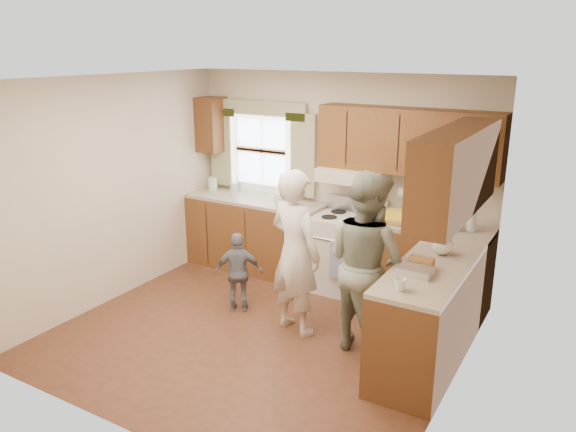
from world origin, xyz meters
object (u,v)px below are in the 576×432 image
Objects in this scene: child at (239,272)px; woman_left at (295,253)px; woman_right at (366,263)px; stove at (347,252)px.

woman_left is at bearing 143.88° from child.
woman_left is 0.73m from woman_right.
child is (-1.47, 0.05, -0.42)m from woman_right.
woman_left is 0.85m from child.
stove is 1.24m from woman_left.
woman_right is at bearing 148.47° from child.
stove reaches higher than child.
woman_left is at bearing 26.12° from woman_right.
woman_right is 1.53m from child.
woman_right reaches higher than stove.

